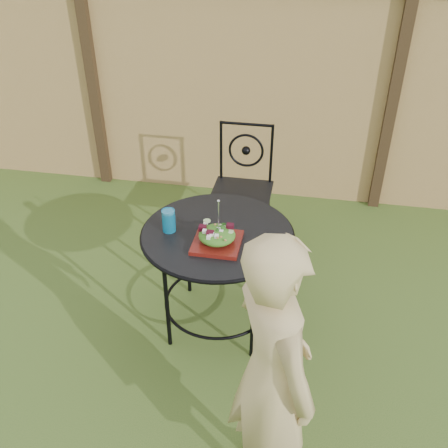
# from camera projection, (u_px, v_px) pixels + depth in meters

# --- Properties ---
(ground) EXTENTS (60.00, 60.00, 0.00)m
(ground) POSITION_uv_depth(u_px,v_px,m) (176.00, 362.00, 3.06)
(ground) COLOR #234115
(ground) RESTS_ON ground
(fence) EXTENTS (8.00, 0.12, 1.90)m
(fence) POSITION_uv_depth(u_px,v_px,m) (237.00, 94.00, 4.33)
(fence) COLOR tan
(fence) RESTS_ON ground
(patio_table) EXTENTS (0.92, 0.92, 0.72)m
(patio_table) POSITION_uv_depth(u_px,v_px,m) (218.00, 250.00, 3.04)
(patio_table) COLOR black
(patio_table) RESTS_ON ground
(patio_chair) EXTENTS (0.46, 0.46, 0.95)m
(patio_chair) POSITION_uv_depth(u_px,v_px,m) (243.00, 184.00, 3.91)
(patio_chair) COLOR black
(patio_chair) RESTS_ON ground
(diner) EXTENTS (0.58, 0.62, 1.43)m
(diner) POSITION_uv_depth(u_px,v_px,m) (272.00, 374.00, 2.10)
(diner) COLOR tan
(diner) RESTS_ON ground
(salad_plate) EXTENTS (0.27, 0.27, 0.02)m
(salad_plate) POSITION_uv_depth(u_px,v_px,m) (217.00, 243.00, 2.85)
(salad_plate) COLOR #4C100A
(salad_plate) RESTS_ON patio_table
(salad) EXTENTS (0.21, 0.21, 0.08)m
(salad) POSITION_uv_depth(u_px,v_px,m) (217.00, 235.00, 2.82)
(salad) COLOR #235614
(salad) RESTS_ON salad_plate
(fork) EXTENTS (0.01, 0.01, 0.18)m
(fork) POSITION_uv_depth(u_px,v_px,m) (219.00, 216.00, 2.75)
(fork) COLOR silver
(fork) RESTS_ON salad
(drinking_glass) EXTENTS (0.08, 0.08, 0.14)m
(drinking_glass) POSITION_uv_depth(u_px,v_px,m) (169.00, 221.00, 2.94)
(drinking_glass) COLOR #0C6B96
(drinking_glass) RESTS_ON patio_table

